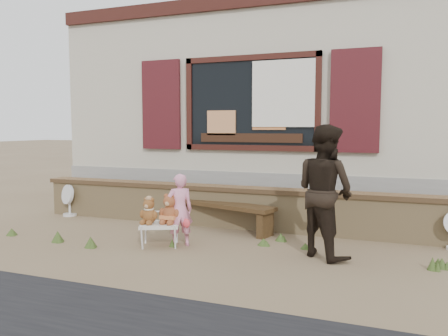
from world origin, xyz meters
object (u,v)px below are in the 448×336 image
at_px(teddy_bear_left, 149,210).
at_px(child, 180,210).
at_px(bench, 225,210).
at_px(folding_chair, 160,225).
at_px(adult, 325,191).
at_px(teddy_bear_right, 170,208).

distance_m(teddy_bear_left, child, 0.41).
height_order(bench, child, child).
relative_size(folding_chair, child, 0.66).
xyz_separation_m(teddy_bear_left, child, (0.38, 0.16, -0.00)).
bearing_deg(teddy_bear_left, bench, 39.39).
height_order(child, adult, adult).
distance_m(folding_chair, child, 0.34).
relative_size(folding_chair, teddy_bear_left, 1.80).
height_order(teddy_bear_left, teddy_bear_right, teddy_bear_right).
bearing_deg(teddy_bear_right, child, -2.22).
distance_m(bench, folding_chair, 1.29).
height_order(teddy_bear_left, child, child).
bearing_deg(teddy_bear_right, adult, -16.34).
height_order(teddy_bear_left, adult, adult).
bearing_deg(adult, teddy_bear_right, 44.70).
height_order(folding_chair, teddy_bear_right, teddy_bear_right).
bearing_deg(child, teddy_bear_right, -15.19).
bearing_deg(child, teddy_bear_left, -13.67).
distance_m(bench, teddy_bear_left, 1.41).
xyz_separation_m(teddy_bear_right, adult, (2.03, 0.25, 0.30)).
relative_size(teddy_bear_left, teddy_bear_right, 0.88).
bearing_deg(folding_chair, adult, -15.30).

